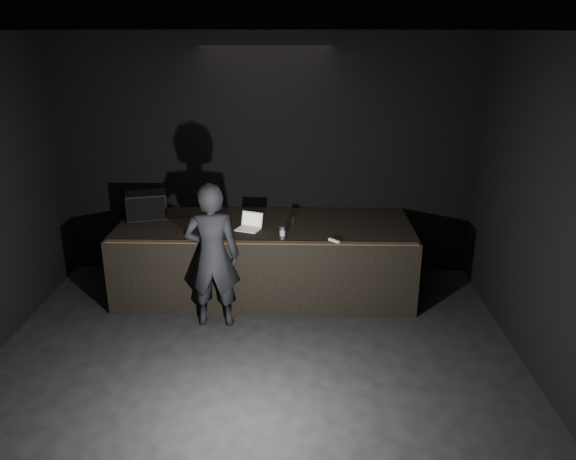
% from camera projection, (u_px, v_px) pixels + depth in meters
% --- Properties ---
extents(ground, '(7.00, 7.00, 0.00)m').
position_uv_depth(ground, '(248.00, 415.00, 5.43)').
color(ground, black).
rests_on(ground, ground).
extents(room_walls, '(6.10, 7.10, 3.52)m').
position_uv_depth(room_walls, '(242.00, 217.00, 4.74)').
color(room_walls, black).
rests_on(room_walls, ground).
extents(stage_riser, '(4.00, 1.50, 1.00)m').
position_uv_depth(stage_riser, '(265.00, 258.00, 7.82)').
color(stage_riser, black).
rests_on(stage_riser, ground).
extents(riser_lip, '(3.92, 0.10, 0.01)m').
position_uv_depth(riser_lip, '(261.00, 242.00, 6.98)').
color(riser_lip, brown).
rests_on(riser_lip, stage_riser).
extents(stage_monitor, '(0.62, 0.52, 0.36)m').
position_uv_depth(stage_monitor, '(147.00, 205.00, 7.85)').
color(stage_monitor, black).
rests_on(stage_monitor, stage_riser).
extents(cable, '(0.86, 0.18, 0.02)m').
position_uv_depth(cable, '(184.00, 217.00, 7.92)').
color(cable, black).
rests_on(cable, stage_riser).
extents(laptop, '(0.38, 0.36, 0.21)m').
position_uv_depth(laptop, '(250.00, 225.00, 7.46)').
color(laptop, silver).
rests_on(laptop, stage_riser).
extents(beer_can, '(0.07, 0.07, 0.17)m').
position_uv_depth(beer_can, '(283.00, 233.00, 7.08)').
color(beer_can, silver).
rests_on(beer_can, stage_riser).
extents(plastic_cup, '(0.08, 0.08, 0.11)m').
position_uv_depth(plastic_cup, '(292.00, 221.00, 7.62)').
color(plastic_cup, white).
rests_on(plastic_cup, stage_riser).
extents(wii_remote, '(0.14, 0.15, 0.03)m').
position_uv_depth(wii_remote, '(334.00, 241.00, 7.01)').
color(wii_remote, silver).
rests_on(wii_remote, stage_riser).
extents(person, '(0.68, 0.46, 1.83)m').
position_uv_depth(person, '(212.00, 256.00, 6.80)').
color(person, black).
rests_on(person, ground).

